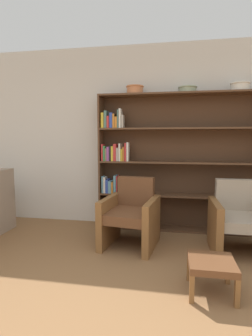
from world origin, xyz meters
name	(u,v)px	position (x,y,z in m)	size (l,w,h in m)	color
wall_back	(143,137)	(0.00, 2.78, 1.38)	(12.00, 0.06, 2.75)	silver
bookshelf	(169,164)	(0.40, 2.62, 0.98)	(2.45, 0.30, 1.99)	brown
bowl_stoneware	(135,90)	(-0.10, 2.59, 2.06)	(0.26, 0.26, 0.12)	#C67547
bowl_brass	(188,89)	(0.65, 2.59, 2.04)	(0.26, 0.26, 0.08)	gray
bowl_terracotta	(240,86)	(1.34, 2.59, 2.06)	(0.26, 0.26, 0.11)	silver
armchair_leather	(131,215)	(-0.05, 1.92, 0.38)	(0.73, 0.76, 0.84)	brown
armchair_cushioned	(239,221)	(1.25, 1.92, 0.38)	(0.64, 0.68, 0.84)	brown
footstool	(212,266)	(0.80, 0.99, 0.25)	(0.39, 0.39, 0.30)	brown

